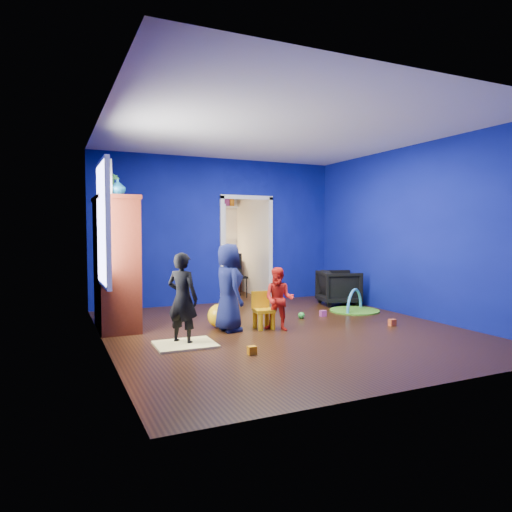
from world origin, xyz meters
name	(u,v)px	position (x,y,z in m)	size (l,w,h in m)	color
floor	(283,330)	(0.00, 0.00, 0.00)	(5.00, 5.50, 0.01)	black
ceiling	(283,131)	(0.00, 0.00, 2.90)	(5.00, 5.50, 0.01)	white
wall_back	(219,231)	(0.00, 2.75, 1.45)	(5.00, 0.02, 2.90)	navy
wall_front	(424,232)	(0.00, -2.75, 1.45)	(5.00, 0.02, 2.90)	navy
wall_left	(103,232)	(-2.50, 0.00, 1.45)	(0.02, 5.50, 2.90)	navy
wall_right	(414,231)	(2.50, 0.00, 1.45)	(0.02, 5.50, 2.90)	navy
alcove	(231,240)	(0.60, 3.62, 1.25)	(1.00, 1.75, 2.50)	silver
armchair	(339,287)	(2.06, 1.54, 0.34)	(0.72, 0.75, 0.68)	black
child_black	(183,298)	(-1.57, -0.22, 0.59)	(0.43, 0.28, 1.18)	black
child_navy	(229,287)	(-0.75, 0.26, 0.64)	(0.62, 0.41, 1.27)	#0F103A
toddler_red	(279,299)	(-0.08, -0.03, 0.46)	(0.45, 0.35, 0.93)	#B51315
vase	(118,187)	(-2.21, 0.80, 2.07)	(0.22, 0.22, 0.23)	#0D5369
potted_plant	(113,185)	(-2.21, 1.32, 2.15)	(0.21, 0.21, 0.37)	green
tv_armoire	(116,263)	(-2.21, 1.10, 0.98)	(0.58, 1.14, 1.96)	#3B1809
crt_tv	(119,260)	(-2.17, 1.10, 1.02)	(0.46, 0.70, 0.54)	silver
yellow_blanket	(185,344)	(-1.57, -0.32, 0.01)	(0.75, 0.60, 0.03)	#F2E07A
hopper_ball	(220,316)	(-0.80, 0.51, 0.18)	(0.36, 0.36, 0.36)	yellow
kid_chair	(264,312)	(-0.23, 0.17, 0.25)	(0.28, 0.28, 0.50)	yellow
play_mat	(354,311)	(1.90, 0.81, 0.01)	(0.89, 0.89, 0.02)	green
toy_arch	(354,310)	(1.90, 0.81, 0.02)	(0.80, 0.80, 0.05)	#3F8CD8
window_left	(102,224)	(-2.48, 0.35, 1.55)	(0.03, 0.95, 1.55)	white
curtain	(106,245)	(-2.37, 0.90, 1.25)	(0.14, 0.42, 2.40)	slate
doorway	(246,250)	(0.60, 2.75, 1.05)	(1.16, 0.10, 2.10)	white
study_desk	(221,276)	(0.60, 4.26, 0.38)	(0.88, 0.44, 0.75)	#3D140A
desk_monitor	(219,252)	(0.60, 4.38, 0.95)	(0.40, 0.05, 0.32)	black
desk_lamp	(209,253)	(0.32, 4.32, 0.93)	(0.14, 0.14, 0.14)	#FFD88C
folding_chair	(236,276)	(0.60, 3.30, 0.46)	(0.40, 0.40, 0.92)	black
book_shelf	(219,207)	(0.60, 4.37, 2.02)	(0.88, 0.24, 0.04)	white
toy_0	(392,322)	(1.66, -0.46, 0.05)	(0.10, 0.08, 0.10)	#E25825
toy_1	(252,350)	(-0.96, -1.05, 0.05)	(0.10, 0.08, 0.10)	orange
toy_2	(301,315)	(0.68, 0.62, 0.06)	(0.11, 0.11, 0.11)	green
toy_3	(323,313)	(1.11, 0.63, 0.05)	(0.10, 0.08, 0.10)	#C1489A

